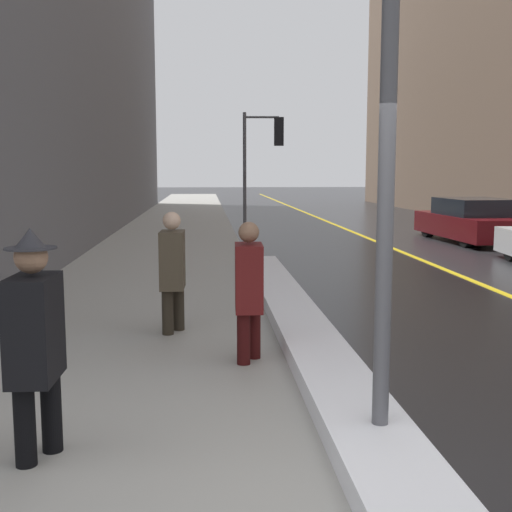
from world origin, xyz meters
TOP-DOWN VIEW (x-y plane):
  - sidewalk_slab at (-2.00, 15.00)m, footprint 4.00×80.00m
  - road_centre_stripe at (4.00, 15.00)m, footprint 0.16×80.00m
  - snow_bank_curb at (0.20, 4.86)m, footprint 0.66×11.02m
  - lamp_post at (0.27, 0.97)m, footprint 0.28×0.28m
  - traffic_light_near at (0.97, 17.32)m, footprint 1.31×0.32m
  - pedestrian_in_fedora at (-2.18, 1.00)m, footprint 0.35×0.52m
  - pedestrian_nearside at (-0.54, 3.23)m, footprint 0.30×0.50m
  - pedestrian_in_glasses at (-1.41, 4.55)m, footprint 0.31×0.51m
  - parked_car_maroon at (6.79, 14.64)m, footprint 1.97×4.58m

SIDE VIEW (x-z plane):
  - road_centre_stripe at x=4.00m, z-range 0.00..0.00m
  - sidewalk_slab at x=-2.00m, z-range 0.00..0.01m
  - snow_bank_curb at x=0.20m, z-range 0.00..0.20m
  - parked_car_maroon at x=6.79m, z-range -0.03..1.23m
  - pedestrian_nearside at x=-0.54m, z-range 0.08..1.60m
  - pedestrian_in_glasses at x=-1.41m, z-range 0.08..1.63m
  - pedestrian_in_fedora at x=-2.18m, z-range 0.08..1.73m
  - lamp_post at x=0.27m, z-range 0.47..4.87m
  - traffic_light_near at x=0.97m, z-range 0.87..4.78m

